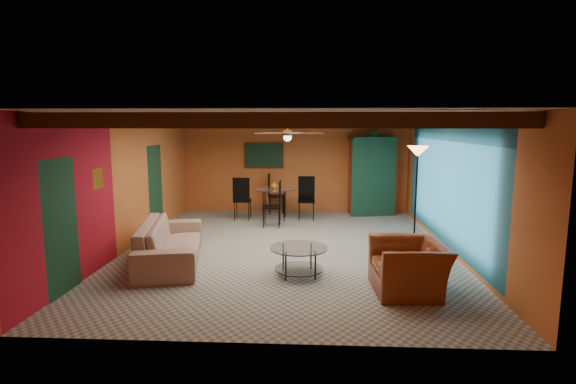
# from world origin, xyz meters

# --- Properties ---
(room) EXTENTS (6.52, 8.01, 2.71)m
(room) POSITION_xyz_m (0.00, 0.11, 2.36)
(room) COLOR gray
(room) RESTS_ON ground
(sofa) EXTENTS (1.53, 2.76, 0.76)m
(sofa) POSITION_xyz_m (-2.11, -1.00, 0.38)
(sofa) COLOR #967161
(sofa) RESTS_ON ground
(armchair) EXTENTS (1.10, 1.24, 0.77)m
(armchair) POSITION_xyz_m (1.97, -2.25, 0.39)
(armchair) COLOR maroon
(armchair) RESTS_ON ground
(coffee_table) EXTENTS (1.10, 1.10, 0.49)m
(coffee_table) POSITION_xyz_m (0.28, -1.60, 0.25)
(coffee_table) COLOR white
(coffee_table) RESTS_ON ground
(dining_table) EXTENTS (2.25, 2.25, 1.16)m
(dining_table) POSITION_xyz_m (-0.51, 2.84, 0.58)
(dining_table) COLOR silver
(dining_table) RESTS_ON ground
(armoire) EXTENTS (1.31, 0.83, 2.13)m
(armoire) POSITION_xyz_m (2.20, 3.70, 1.07)
(armoire) COLOR maroon
(armoire) RESTS_ON ground
(floor_lamp) EXTENTS (0.44, 0.44, 2.11)m
(floor_lamp) POSITION_xyz_m (2.65, 0.36, 1.05)
(floor_lamp) COLOR black
(floor_lamp) RESTS_ON ground
(ceiling_fan) EXTENTS (1.50, 1.50, 0.44)m
(ceiling_fan) POSITION_xyz_m (0.00, 0.00, 2.36)
(ceiling_fan) COLOR #472614
(ceiling_fan) RESTS_ON ceiling
(painting) EXTENTS (1.05, 0.03, 0.65)m
(painting) POSITION_xyz_m (-0.90, 3.96, 1.65)
(painting) COLOR black
(painting) RESTS_ON wall_back
(potted_plant) EXTENTS (0.53, 0.50, 0.47)m
(potted_plant) POSITION_xyz_m (2.20, 3.70, 2.37)
(potted_plant) COLOR #26661E
(potted_plant) RESTS_ON armoire
(vase) EXTENTS (0.22, 0.22, 0.18)m
(vase) POSITION_xyz_m (-0.51, 2.84, 1.25)
(vase) COLOR orange
(vase) RESTS_ON dining_table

